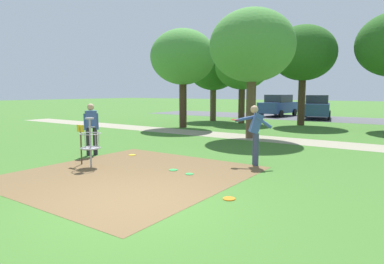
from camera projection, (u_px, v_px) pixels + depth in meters
name	position (u px, v px, depth m)	size (l,w,h in m)	color
ground_plane	(136.00, 204.00, 6.31)	(160.00, 160.00, 0.00)	#3D6B28
dirt_tee_pad	(131.00, 174.00, 8.59)	(5.31, 5.58, 0.01)	brown
disc_golf_basket	(89.00, 140.00, 9.32)	(0.98, 0.58, 1.39)	#9E9EA3
player_foreground_watching	(255.00, 131.00, 9.60)	(1.14, 0.56, 1.71)	#384260
player_throwing	(91.00, 126.00, 11.06)	(0.45, 0.48, 1.71)	#232328
frisbee_near_basket	(173.00, 170.00, 9.00)	(0.23, 0.23, 0.02)	green
frisbee_by_tee	(189.00, 174.00, 8.56)	(0.20, 0.20, 0.02)	green
frisbee_mid_grass	(132.00, 155.00, 11.13)	(0.23, 0.23, 0.02)	gold
frisbee_far_left	(229.00, 199.00, 6.59)	(0.24, 0.24, 0.02)	orange
tree_near_left	(252.00, 46.00, 14.90)	(3.79, 3.79, 5.74)	brown
tree_near_right	(242.00, 67.00, 22.15)	(3.59, 3.59, 5.29)	#4C3823
tree_mid_center	(303.00, 53.00, 20.74)	(3.99, 3.99, 6.17)	#422D1E
tree_mid_right	(183.00, 57.00, 19.43)	(3.75, 3.75, 5.69)	#422D1E
tree_far_left	(213.00, 69.00, 23.98)	(3.65, 3.65, 5.31)	brown
parking_lot_strip	(354.00, 120.00, 25.03)	(36.00, 6.00, 0.01)	#4C4C51
parked_car_leftmost	(278.00, 105.00, 28.94)	(2.31, 4.37, 1.84)	#2D4784
parked_car_center_left	(317.00, 107.00, 26.12)	(2.65, 4.49, 1.84)	#2D4784
gravel_path	(299.00, 141.00, 14.25)	(40.00, 1.91, 0.00)	gray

